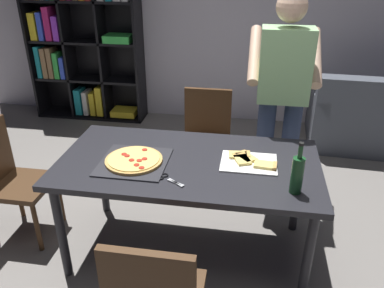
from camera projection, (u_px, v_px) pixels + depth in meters
name	position (u px, v px, depth m)	size (l,w,h in m)	color
ground_plane	(189.00, 249.00, 2.89)	(12.00, 12.00, 0.00)	gray
back_wall	(226.00, 5.00, 4.55)	(6.40, 0.10, 2.80)	#BCB7C6
dining_table	(188.00, 171.00, 2.59)	(1.71, 0.90, 0.75)	#232328
chair_far_side	(206.00, 134.00, 3.48)	(0.42, 0.42, 0.90)	#472D19
chair_left_end	(9.00, 175.00, 2.85)	(0.42, 0.42, 0.90)	#472D19
bookshelf	(82.00, 37.00, 4.77)	(1.40, 0.35, 1.95)	black
person_serving_pizza	(282.00, 94.00, 2.98)	(0.55, 0.54, 1.75)	#38476B
pepperoni_pizza_on_tray	(134.00, 161.00, 2.53)	(0.43, 0.43, 0.04)	#2D2D33
pizza_slices_on_towel	(249.00, 161.00, 2.53)	(0.36, 0.28, 0.03)	white
wine_bottle	(297.00, 174.00, 2.18)	(0.07, 0.07, 0.32)	#194723
kitchen_scissors	(167.00, 179.00, 2.35)	(0.19, 0.15, 0.01)	silver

